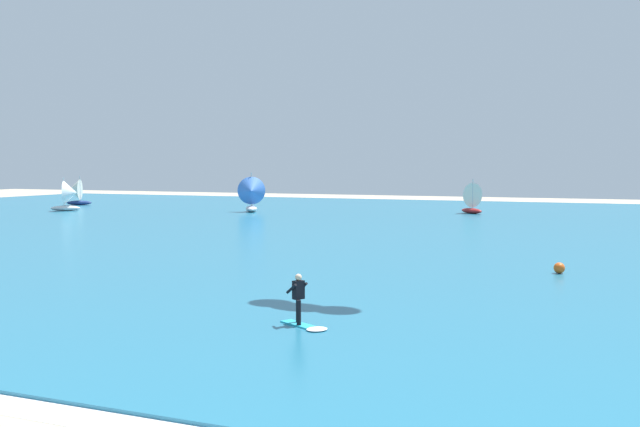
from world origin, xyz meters
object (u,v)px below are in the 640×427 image
at_px(sailboat_trailing, 469,198).
at_px(sailboat_heeled_over, 69,195).
at_px(sailboat_anchored_offshore, 251,194).
at_px(sailboat_far_right, 75,192).
at_px(marker_buoy, 559,268).
at_px(kitesurfer, 302,308).

height_order(sailboat_trailing, sailboat_heeled_over, sailboat_heeled_over).
distance_m(sailboat_trailing, sailboat_anchored_offshore, 23.40).
relative_size(sailboat_far_right, marker_buoy, 7.04).
bearing_deg(sailboat_far_right, kitesurfer, -43.42).
bearing_deg(sailboat_anchored_offshore, marker_buoy, -44.36).
height_order(sailboat_trailing, marker_buoy, sailboat_trailing).
bearing_deg(marker_buoy, sailboat_anchored_offshore, 135.64).
height_order(kitesurfer, sailboat_trailing, sailboat_trailing).
bearing_deg(sailboat_trailing, kitesurfer, -84.82).
height_order(sailboat_heeled_over, marker_buoy, sailboat_heeled_over).
bearing_deg(sailboat_anchored_offshore, sailboat_trailing, 17.34).
distance_m(kitesurfer, marker_buoy, 16.30).
distance_m(sailboat_far_right, marker_buoy, 71.25).
distance_m(sailboat_trailing, sailboat_far_right, 49.42).
xyz_separation_m(kitesurfer, sailboat_trailing, (-5.00, 55.18, 1.07)).
bearing_deg(sailboat_heeled_over, marker_buoy, -26.94).
xyz_separation_m(sailboat_heeled_over, marker_buoy, (53.87, -27.38, -1.47)).
bearing_deg(sailboat_far_right, sailboat_heeled_over, -51.75).
distance_m(kitesurfer, sailboat_anchored_offshore, 55.44).
xyz_separation_m(sailboat_trailing, sailboat_anchored_offshore, (-22.33, -6.97, 0.30)).
bearing_deg(sailboat_heeled_over, sailboat_trailing, 17.22).
relative_size(kitesurfer, sailboat_heeled_over, 0.53).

